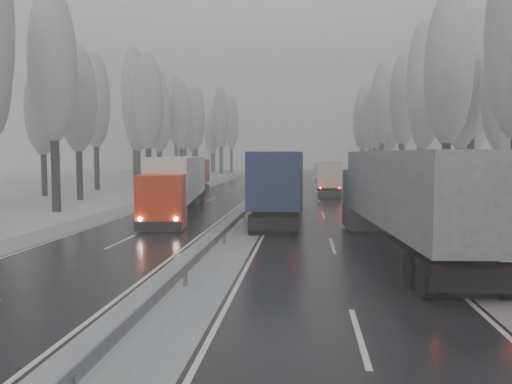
% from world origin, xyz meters
% --- Properties ---
extents(ground, '(260.00, 260.00, 0.00)m').
position_xyz_m(ground, '(0.00, 0.00, 0.00)').
color(ground, silver).
rests_on(ground, ground).
extents(carriageway_right, '(7.50, 200.00, 0.03)m').
position_xyz_m(carriageway_right, '(5.25, 30.00, 0.01)').
color(carriageway_right, black).
rests_on(carriageway_right, ground).
extents(carriageway_left, '(7.50, 200.00, 0.03)m').
position_xyz_m(carriageway_left, '(-5.25, 30.00, 0.01)').
color(carriageway_left, black).
rests_on(carriageway_left, ground).
extents(median_slush, '(3.00, 200.00, 0.04)m').
position_xyz_m(median_slush, '(0.00, 30.00, 0.02)').
color(median_slush, '#ADB0B5').
rests_on(median_slush, ground).
extents(shoulder_right, '(2.40, 200.00, 0.04)m').
position_xyz_m(shoulder_right, '(10.20, 30.00, 0.02)').
color(shoulder_right, '#ADB0B5').
rests_on(shoulder_right, ground).
extents(shoulder_left, '(2.40, 200.00, 0.04)m').
position_xyz_m(shoulder_left, '(-10.20, 30.00, 0.02)').
color(shoulder_left, '#ADB0B5').
rests_on(shoulder_left, ground).
extents(median_guardrail, '(0.12, 200.00, 0.76)m').
position_xyz_m(median_guardrail, '(0.00, 29.99, 0.60)').
color(median_guardrail, slate).
rests_on(median_guardrail, ground).
extents(tree_18, '(3.60, 3.60, 16.58)m').
position_xyz_m(tree_18, '(14.51, 27.03, 10.70)').
color(tree_18, black).
rests_on(tree_18, ground).
extents(tree_19, '(3.60, 3.60, 14.57)m').
position_xyz_m(tree_19, '(20.02, 31.03, 9.42)').
color(tree_19, black).
rests_on(tree_19, ground).
extents(tree_20, '(3.60, 3.60, 15.71)m').
position_xyz_m(tree_20, '(17.90, 35.17, 10.14)').
color(tree_20, black).
rests_on(tree_20, ground).
extents(tree_21, '(3.60, 3.60, 18.62)m').
position_xyz_m(tree_21, '(20.12, 39.17, 12.00)').
color(tree_21, black).
rests_on(tree_21, ground).
extents(tree_22, '(3.60, 3.60, 15.86)m').
position_xyz_m(tree_22, '(17.02, 45.60, 10.24)').
color(tree_22, black).
rests_on(tree_22, ground).
extents(tree_23, '(3.60, 3.60, 13.55)m').
position_xyz_m(tree_23, '(23.31, 49.60, 8.77)').
color(tree_23, black).
rests_on(tree_23, ground).
extents(tree_24, '(3.60, 3.60, 20.49)m').
position_xyz_m(tree_24, '(17.90, 51.02, 13.19)').
color(tree_24, black).
rests_on(tree_24, ground).
extents(tree_25, '(3.60, 3.60, 19.44)m').
position_xyz_m(tree_25, '(24.81, 55.02, 12.52)').
color(tree_25, black).
rests_on(tree_25, ground).
extents(tree_26, '(3.60, 3.60, 18.78)m').
position_xyz_m(tree_26, '(17.56, 61.27, 12.10)').
color(tree_26, black).
rests_on(tree_26, ground).
extents(tree_27, '(3.60, 3.60, 17.62)m').
position_xyz_m(tree_27, '(24.72, 65.27, 11.36)').
color(tree_27, black).
rests_on(tree_27, ground).
extents(tree_28, '(3.60, 3.60, 19.62)m').
position_xyz_m(tree_28, '(16.34, 71.95, 12.64)').
color(tree_28, black).
rests_on(tree_28, ground).
extents(tree_29, '(3.60, 3.60, 18.11)m').
position_xyz_m(tree_29, '(23.71, 75.95, 11.67)').
color(tree_29, black).
rests_on(tree_29, ground).
extents(tree_30, '(3.60, 3.60, 17.86)m').
position_xyz_m(tree_30, '(16.56, 81.70, 11.52)').
color(tree_30, black).
rests_on(tree_30, ground).
extents(tree_31, '(3.60, 3.60, 18.58)m').
position_xyz_m(tree_31, '(22.48, 85.70, 11.97)').
color(tree_31, black).
rests_on(tree_31, ground).
extents(tree_32, '(3.60, 3.60, 17.33)m').
position_xyz_m(tree_32, '(16.63, 89.21, 11.18)').
color(tree_32, black).
rests_on(tree_32, ground).
extents(tree_33, '(3.60, 3.60, 14.33)m').
position_xyz_m(tree_33, '(19.77, 93.21, 9.26)').
color(tree_33, black).
rests_on(tree_33, ground).
extents(tree_34, '(3.60, 3.60, 17.63)m').
position_xyz_m(tree_34, '(15.73, 96.32, 11.37)').
color(tree_34, black).
rests_on(tree_34, ground).
extents(tree_35, '(3.60, 3.60, 18.25)m').
position_xyz_m(tree_35, '(24.94, 100.32, 11.77)').
color(tree_35, black).
rests_on(tree_35, ground).
extents(tree_36, '(3.60, 3.60, 20.23)m').
position_xyz_m(tree_36, '(17.04, 106.16, 13.02)').
color(tree_36, black).
rests_on(tree_36, ground).
extents(tree_37, '(3.60, 3.60, 16.37)m').
position_xyz_m(tree_37, '(24.02, 110.16, 10.56)').
color(tree_37, black).
rests_on(tree_37, ground).
extents(tree_38, '(3.60, 3.60, 17.97)m').
position_xyz_m(tree_38, '(18.73, 116.73, 11.59)').
color(tree_38, black).
rests_on(tree_38, ground).
extents(tree_39, '(3.60, 3.60, 16.19)m').
position_xyz_m(tree_39, '(21.55, 120.73, 10.45)').
color(tree_39, black).
rests_on(tree_39, ground).
extents(tree_58, '(3.60, 3.60, 17.21)m').
position_xyz_m(tree_58, '(-15.13, 24.57, 11.10)').
color(tree_58, black).
rests_on(tree_58, ground).
extents(tree_60, '(3.60, 3.60, 14.84)m').
position_xyz_m(tree_60, '(-17.75, 34.20, 9.59)').
color(tree_60, black).
rests_on(tree_60, ground).
extents(tree_61, '(3.60, 3.60, 13.95)m').
position_xyz_m(tree_61, '(-23.52, 38.20, 9.02)').
color(tree_61, black).
rests_on(tree_61, ground).
extents(tree_62, '(3.60, 3.60, 16.04)m').
position_xyz_m(tree_62, '(-13.94, 43.73, 10.36)').
color(tree_62, black).
rests_on(tree_62, ground).
extents(tree_63, '(3.60, 3.60, 16.88)m').
position_xyz_m(tree_63, '(-21.85, 47.73, 10.89)').
color(tree_63, black).
rests_on(tree_63, ground).
extents(tree_64, '(3.60, 3.60, 15.42)m').
position_xyz_m(tree_64, '(-18.26, 52.71, 9.96)').
color(tree_64, black).
rests_on(tree_64, ground).
extents(tree_65, '(3.60, 3.60, 19.48)m').
position_xyz_m(tree_65, '(-20.05, 56.71, 12.55)').
color(tree_65, black).
rests_on(tree_65, ground).
extents(tree_66, '(3.60, 3.60, 15.23)m').
position_xyz_m(tree_66, '(-18.16, 62.35, 9.84)').
color(tree_66, black).
rests_on(tree_66, ground).
extents(tree_67, '(3.60, 3.60, 17.09)m').
position_xyz_m(tree_67, '(-19.54, 66.35, 11.03)').
color(tree_67, black).
rests_on(tree_67, ground).
extents(tree_68, '(3.60, 3.60, 16.65)m').
position_xyz_m(tree_68, '(-16.58, 69.11, 10.75)').
color(tree_68, black).
rests_on(tree_68, ground).
extents(tree_69, '(3.60, 3.60, 19.35)m').
position_xyz_m(tree_69, '(-21.42, 73.11, 12.46)').
color(tree_69, black).
rests_on(tree_69, ground).
extents(tree_70, '(3.60, 3.60, 17.09)m').
position_xyz_m(tree_70, '(-16.33, 79.19, 11.03)').
color(tree_70, black).
rests_on(tree_70, ground).
extents(tree_71, '(3.60, 3.60, 19.61)m').
position_xyz_m(tree_71, '(-21.09, 83.19, 12.63)').
color(tree_71, black).
rests_on(tree_71, ground).
extents(tree_72, '(3.60, 3.60, 15.11)m').
position_xyz_m(tree_72, '(-18.93, 88.54, 9.76)').
color(tree_72, black).
rests_on(tree_72, ground).
extents(tree_73, '(3.60, 3.60, 17.22)m').
position_xyz_m(tree_73, '(-21.82, 92.54, 11.11)').
color(tree_73, black).
rests_on(tree_73, ground).
extents(tree_74, '(3.60, 3.60, 19.68)m').
position_xyz_m(tree_74, '(-15.07, 99.33, 12.67)').
color(tree_74, black).
rests_on(tree_74, ground).
extents(tree_75, '(3.60, 3.60, 18.60)m').
position_xyz_m(tree_75, '(-24.20, 103.33, 11.99)').
color(tree_75, black).
rests_on(tree_75, ground).
extents(tree_76, '(3.60, 3.60, 18.55)m').
position_xyz_m(tree_76, '(-14.05, 108.72, 11.95)').
color(tree_76, black).
rests_on(tree_76, ground).
extents(tree_77, '(3.60, 3.60, 14.32)m').
position_xyz_m(tree_77, '(-19.66, 112.72, 9.26)').
color(tree_77, black).
rests_on(tree_77, ground).
extents(tree_78, '(3.60, 3.60, 19.55)m').
position_xyz_m(tree_78, '(-17.56, 115.31, 12.59)').
color(tree_78, black).
rests_on(tree_78, ground).
extents(tree_79, '(3.60, 3.60, 17.07)m').
position_xyz_m(tree_79, '(-20.33, 119.31, 11.01)').
color(tree_79, black).
rests_on(tree_79, ground).
extents(truck_grey_tarp, '(4.17, 17.82, 4.53)m').
position_xyz_m(truck_grey_tarp, '(8.21, 10.54, 2.65)').
color(truck_grey_tarp, '#47474B').
rests_on(truck_grey_tarp, ground).
extents(truck_blue_box, '(2.91, 17.73, 4.54)m').
position_xyz_m(truck_blue_box, '(2.30, 21.82, 2.65)').
color(truck_blue_box, '#1D2349').
rests_on(truck_blue_box, ground).
extents(truck_cream_box, '(2.78, 14.97, 3.82)m').
position_xyz_m(truck_cream_box, '(6.46, 42.94, 2.23)').
color(truck_cream_box, '#A19C8E').
rests_on(truck_cream_box, ground).
extents(box_truck_distant, '(3.09, 8.21, 3.00)m').
position_xyz_m(box_truck_distant, '(6.99, 79.77, 1.53)').
color(box_truck_distant, silver).
rests_on(box_truck_distant, ground).
extents(truck_red_white, '(4.53, 16.58, 4.22)m').
position_xyz_m(truck_red_white, '(-5.06, 22.49, 2.46)').
color(truck_red_white, red).
rests_on(truck_red_white, ground).
extents(truck_red_red, '(3.08, 14.92, 3.80)m').
position_xyz_m(truck_red_red, '(-8.20, 39.21, 2.22)').
color(truck_red_red, '#B50A11').
rests_on(truck_red_red, ground).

